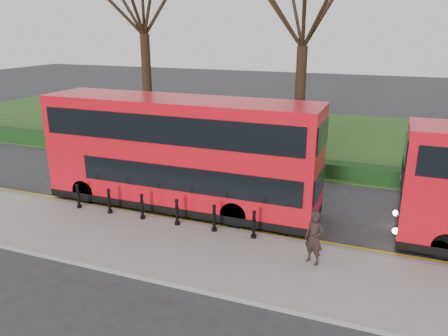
% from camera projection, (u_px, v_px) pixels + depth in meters
% --- Properties ---
extents(ground, '(120.00, 120.00, 0.00)m').
position_uv_depth(ground, '(197.00, 215.00, 17.84)').
color(ground, '#28282B').
rests_on(ground, ground).
extents(pavement, '(60.00, 4.00, 0.15)m').
position_uv_depth(pavement, '(161.00, 246.00, 15.15)').
color(pavement, gray).
rests_on(pavement, ground).
extents(kerb, '(60.00, 0.25, 0.16)m').
position_uv_depth(kerb, '(186.00, 223.00, 16.92)').
color(kerb, slate).
rests_on(kerb, ground).
extents(grass_verge, '(60.00, 18.00, 0.06)m').
position_uv_depth(grass_verge, '(284.00, 134.00, 31.15)').
color(grass_verge, '#264517').
rests_on(grass_verge, ground).
extents(hedge, '(60.00, 0.90, 0.80)m').
position_uv_depth(hedge, '(248.00, 161.00, 23.75)').
color(hedge, black).
rests_on(hedge, ground).
extents(yellow_line_outer, '(60.00, 0.10, 0.01)m').
position_uv_depth(yellow_line_outer, '(190.00, 222.00, 17.21)').
color(yellow_line_outer, yellow).
rests_on(yellow_line_outer, ground).
extents(yellow_line_inner, '(60.00, 0.10, 0.01)m').
position_uv_depth(yellow_line_inner, '(192.00, 220.00, 17.39)').
color(yellow_line_inner, yellow).
rests_on(yellow_line_inner, ground).
extents(tree_mid, '(7.38, 7.38, 11.53)m').
position_uv_depth(tree_mid, '(305.00, 7.00, 23.45)').
color(tree_mid, black).
rests_on(tree_mid, ground).
extents(bollard_row, '(7.76, 0.15, 1.00)m').
position_uv_depth(bollard_row, '(159.00, 210.00, 16.76)').
color(bollard_row, black).
rests_on(bollard_row, pavement).
extents(bus_lead, '(11.61, 2.66, 4.62)m').
position_uv_depth(bus_lead, '(179.00, 154.00, 18.07)').
color(bus_lead, red).
rests_on(bus_lead, ground).
extents(pedestrian, '(0.76, 0.64, 1.76)m').
position_uv_depth(pedestrian, '(314.00, 238.00, 13.70)').
color(pedestrian, black).
rests_on(pedestrian, pavement).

